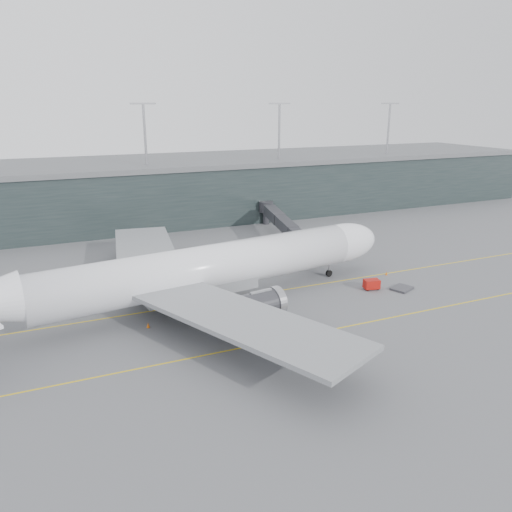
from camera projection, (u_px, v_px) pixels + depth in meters
name	position (u px, v px, depth m)	size (l,w,h in m)	color
ground	(184.00, 296.00, 79.23)	(320.00, 320.00, 0.00)	slate
taxiline_a	(191.00, 305.00, 75.72)	(160.00, 0.25, 0.02)	yellow
taxiline_b	(228.00, 351.00, 61.70)	(160.00, 0.25, 0.02)	yellow
taxiline_lead_main	(181.00, 258.00, 98.67)	(0.25, 60.00, 0.02)	yellow
terminal	(121.00, 191.00, 127.82)	(240.00, 36.00, 29.00)	#1F292A
main_aircraft	(202.00, 270.00, 74.10)	(71.24, 66.35, 19.99)	white
jet_bridge	(278.00, 224.00, 107.29)	(11.02, 43.34, 5.77)	#28282C
gse_cart	(372.00, 284.00, 81.69)	(2.74, 2.02, 1.69)	#A7120B
baggage_dolly	(402.00, 288.00, 81.88)	(3.36, 2.69, 0.34)	#38383D
uld_a	(142.00, 276.00, 85.54)	(2.15, 1.92, 1.64)	#35363A
uld_b	(148.00, 273.00, 87.47)	(2.03, 1.77, 1.59)	#35363A
uld_c	(161.00, 272.00, 87.86)	(2.12, 1.84, 1.68)	#35363A
cone_nose	(386.00, 273.00, 88.67)	(0.43, 0.43, 0.68)	#DA5F0C
cone_wing_stbd	(303.00, 328.00, 67.07)	(0.44, 0.44, 0.69)	#F34C0D
cone_wing_port	(211.00, 268.00, 91.32)	(0.41, 0.41, 0.65)	#EB550D
cone_tail	(148.00, 325.00, 67.94)	(0.47, 0.47, 0.74)	#D95E0C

